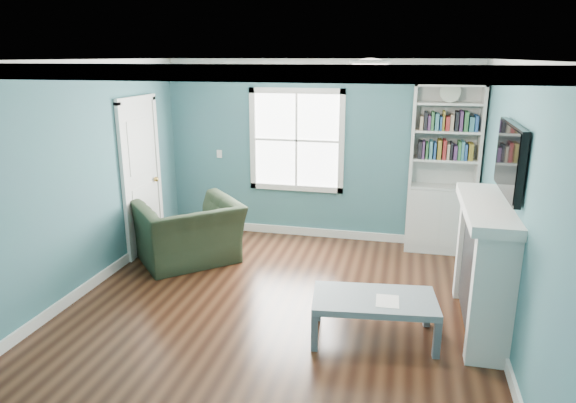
# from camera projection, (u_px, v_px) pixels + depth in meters

# --- Properties ---
(floor) EXTENTS (5.00, 5.00, 0.00)m
(floor) POSITION_uv_depth(u_px,v_px,m) (274.00, 313.00, 5.46)
(floor) COLOR black
(floor) RESTS_ON ground
(room_walls) EXTENTS (5.00, 5.00, 5.00)m
(room_walls) POSITION_uv_depth(u_px,v_px,m) (273.00, 167.00, 5.03)
(room_walls) COLOR #3B787B
(room_walls) RESTS_ON ground
(trim) EXTENTS (4.50, 5.00, 2.60)m
(trim) POSITION_uv_depth(u_px,v_px,m) (273.00, 201.00, 5.13)
(trim) COLOR white
(trim) RESTS_ON ground
(window) EXTENTS (1.40, 0.06, 1.50)m
(window) POSITION_uv_depth(u_px,v_px,m) (296.00, 140.00, 7.46)
(window) COLOR white
(window) RESTS_ON room_walls
(bookshelf) EXTENTS (0.90, 0.35, 2.31)m
(bookshelf) POSITION_uv_depth(u_px,v_px,m) (442.00, 186.00, 6.98)
(bookshelf) COLOR silver
(bookshelf) RESTS_ON ground
(fireplace) EXTENTS (0.44, 1.58, 1.30)m
(fireplace) POSITION_uv_depth(u_px,v_px,m) (484.00, 268.00, 5.02)
(fireplace) COLOR black
(fireplace) RESTS_ON ground
(tv) EXTENTS (0.06, 1.10, 0.65)m
(tv) POSITION_uv_depth(u_px,v_px,m) (510.00, 159.00, 4.70)
(tv) COLOR black
(tv) RESTS_ON fireplace
(door) EXTENTS (0.12, 0.98, 2.17)m
(door) POSITION_uv_depth(u_px,v_px,m) (141.00, 175.00, 6.97)
(door) COLOR silver
(door) RESTS_ON ground
(ceiling_fixture) EXTENTS (0.38, 0.38, 0.15)m
(ceiling_fixture) POSITION_uv_depth(u_px,v_px,m) (370.00, 66.00, 4.66)
(ceiling_fixture) COLOR white
(ceiling_fixture) RESTS_ON room_walls
(light_switch) EXTENTS (0.08, 0.01, 0.12)m
(light_switch) POSITION_uv_depth(u_px,v_px,m) (219.00, 154.00, 7.79)
(light_switch) COLOR white
(light_switch) RESTS_ON room_walls
(recliner) EXTENTS (1.46, 1.44, 1.09)m
(recliner) POSITION_uv_depth(u_px,v_px,m) (188.00, 222.00, 6.70)
(recliner) COLOR black
(recliner) RESTS_ON ground
(coffee_table) EXTENTS (1.23, 0.77, 0.42)m
(coffee_table) POSITION_uv_depth(u_px,v_px,m) (374.00, 303.00, 4.89)
(coffee_table) COLOR #555C66
(coffee_table) RESTS_ON ground
(paper_sheet) EXTENTS (0.22, 0.28, 0.00)m
(paper_sheet) POSITION_uv_depth(u_px,v_px,m) (388.00, 301.00, 4.80)
(paper_sheet) COLOR white
(paper_sheet) RESTS_ON coffee_table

